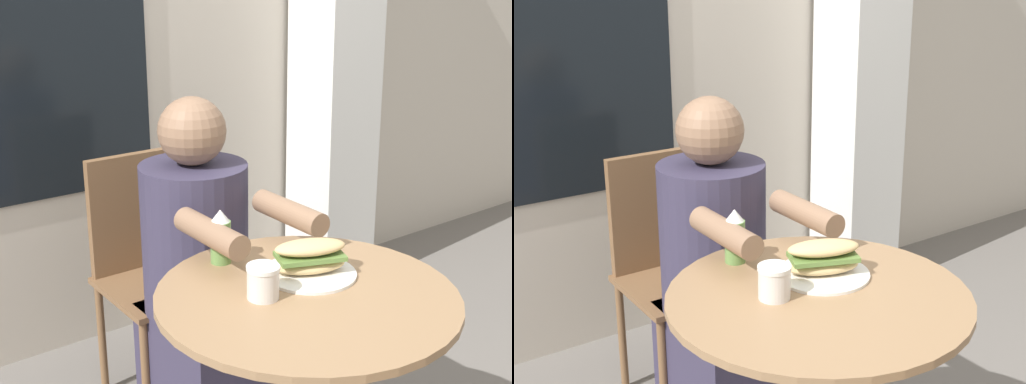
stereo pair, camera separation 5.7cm
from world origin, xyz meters
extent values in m
cube|color=silver|center=(1.18, 1.19, 1.20)|extent=(0.30, 0.30, 2.40)
cylinder|color=#997551|center=(0.00, 0.00, 0.73)|extent=(0.73, 0.73, 0.02)
cube|color=brown|center=(0.05, 0.80, 0.44)|extent=(0.38, 0.38, 0.02)
cube|color=brown|center=(0.05, 0.98, 0.66)|extent=(0.35, 0.03, 0.42)
cylinder|color=brown|center=(0.21, 0.64, 0.21)|extent=(0.03, 0.03, 0.43)
cylinder|color=brown|center=(-0.12, 0.64, 0.21)|extent=(0.03, 0.03, 0.43)
cylinder|color=brown|center=(0.21, 0.97, 0.21)|extent=(0.03, 0.03, 0.43)
cylinder|color=brown|center=(-0.12, 0.97, 0.21)|extent=(0.03, 0.03, 0.43)
cube|color=#38334C|center=(0.05, 0.52, 0.23)|extent=(0.31, 0.41, 0.45)
cylinder|color=#38334C|center=(0.05, 0.58, 0.69)|extent=(0.33, 0.33, 0.47)
sphere|color=#8E6B51|center=(0.05, 0.58, 1.02)|extent=(0.20, 0.20, 0.20)
cylinder|color=#8E6B51|center=(0.18, 0.28, 0.83)|extent=(0.07, 0.26, 0.07)
cylinder|color=#8E6B51|center=(-0.09, 0.29, 0.83)|extent=(0.07, 0.26, 0.07)
cylinder|color=white|center=(0.07, 0.07, 0.75)|extent=(0.24, 0.24, 0.01)
ellipsoid|color=#DBB77A|center=(0.07, 0.07, 0.77)|extent=(0.20, 0.14, 0.04)
cube|color=olive|center=(0.07, 0.07, 0.79)|extent=(0.19, 0.14, 0.01)
ellipsoid|color=#DBB77A|center=(0.07, 0.07, 0.82)|extent=(0.20, 0.14, 0.04)
cylinder|color=silver|center=(-0.10, 0.04, 0.78)|extent=(0.08, 0.08, 0.07)
cylinder|color=white|center=(-0.10, 0.04, 0.82)|extent=(0.08, 0.08, 0.01)
cylinder|color=#66934C|center=(-0.06, 0.27, 0.80)|extent=(0.05, 0.05, 0.11)
cone|color=white|center=(-0.06, 0.27, 0.88)|extent=(0.05, 0.05, 0.03)
camera|label=1|loc=(-1.02, -1.17, 1.51)|focal=50.00mm
camera|label=2|loc=(-0.98, -1.20, 1.51)|focal=50.00mm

